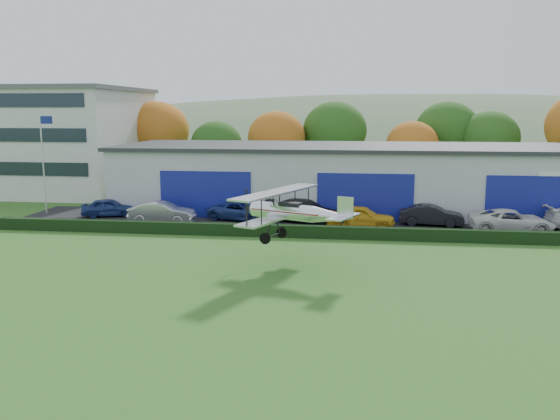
# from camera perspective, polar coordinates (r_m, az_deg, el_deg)

# --- Properties ---
(ground) EXTENTS (300.00, 300.00, 0.00)m
(ground) POSITION_cam_1_polar(r_m,az_deg,el_deg) (21.73, -4.28, -12.00)
(ground) COLOR #316B21
(ground) RESTS_ON ground
(apron) EXTENTS (48.00, 9.00, 0.05)m
(apron) POSITION_cam_1_polar(r_m,az_deg,el_deg) (41.54, 5.69, -1.36)
(apron) COLOR black
(apron) RESTS_ON ground
(hedge) EXTENTS (46.00, 0.60, 0.80)m
(hedge) POSITION_cam_1_polar(r_m,az_deg,el_deg) (36.77, 5.46, -2.23)
(hedge) COLOR black
(hedge) RESTS_ON ground
(hangar) EXTENTS (40.60, 12.60, 5.30)m
(hangar) POSITION_cam_1_polar(r_m,az_deg,el_deg) (48.03, 8.40, 3.28)
(hangar) COLOR #B2B7BC
(hangar) RESTS_ON ground
(office_block) EXTENTS (20.60, 15.60, 10.40)m
(office_block) POSITION_cam_1_polar(r_m,az_deg,el_deg) (63.56, -23.12, 6.51)
(office_block) COLOR silver
(office_block) RESTS_ON ground
(flagpole) EXTENTS (1.05, 0.10, 8.00)m
(flagpole) POSITION_cam_1_polar(r_m,az_deg,el_deg) (48.29, -22.55, 5.21)
(flagpole) COLOR silver
(flagpole) RESTS_ON ground
(tree_belt) EXTENTS (75.70, 13.22, 10.12)m
(tree_belt) POSITION_cam_1_polar(r_m,az_deg,el_deg) (60.50, 4.34, 7.51)
(tree_belt) COLOR #3D2614
(tree_belt) RESTS_ON ground
(distant_hills) EXTENTS (430.00, 196.00, 56.00)m
(distant_hills) POSITION_cam_1_polar(r_m,az_deg,el_deg) (161.35, 4.36, 2.34)
(distant_hills) COLOR #4C6642
(distant_hills) RESTS_ON ground
(car_0) EXTENTS (4.42, 2.77, 1.40)m
(car_0) POSITION_cam_1_polar(r_m,az_deg,el_deg) (45.81, -16.70, 0.25)
(car_0) COLOR navy
(car_0) RESTS_ON apron
(car_1) EXTENTS (4.78, 1.73, 1.57)m
(car_1) POSITION_cam_1_polar(r_m,az_deg,el_deg) (42.04, -11.71, -0.26)
(car_1) COLOR silver
(car_1) RESTS_ON apron
(car_2) EXTENTS (5.34, 3.34, 1.38)m
(car_2) POSITION_cam_1_polar(r_m,az_deg,el_deg) (42.58, -3.91, -0.08)
(car_2) COLOR navy
(car_2) RESTS_ON apron
(car_3) EXTENTS (6.11, 3.99, 1.65)m
(car_3) POSITION_cam_1_polar(r_m,az_deg,el_deg) (41.74, 2.53, -0.08)
(car_3) COLOR black
(car_3) RESTS_ON apron
(car_4) EXTENTS (4.76, 2.13, 1.59)m
(car_4) POSITION_cam_1_polar(r_m,az_deg,el_deg) (39.96, 8.10, -0.66)
(car_4) COLOR gold
(car_4) RESTS_ON apron
(car_5) EXTENTS (4.60, 2.06, 1.47)m
(car_5) POSITION_cam_1_polar(r_m,az_deg,el_deg) (41.86, 14.91, -0.50)
(car_5) COLOR black
(car_5) RESTS_ON apron
(car_6) EXTENTS (5.53, 2.61, 1.53)m
(car_6) POSITION_cam_1_polar(r_m,az_deg,el_deg) (41.21, 22.16, -1.02)
(car_6) COLOR silver
(car_6) RESTS_ON apron
(biplane) EXTENTS (6.27, 6.93, 2.65)m
(biplane) POSITION_cam_1_polar(r_m,az_deg,el_deg) (28.96, 1.18, -0.05)
(biplane) COLOR silver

